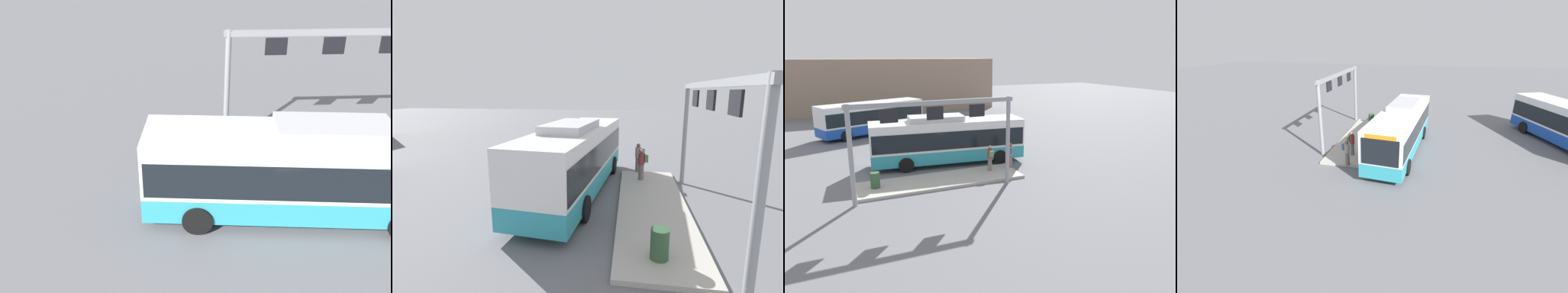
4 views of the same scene
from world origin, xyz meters
TOP-DOWN VIEW (x-y plane):
  - ground_plane at (0.00, 0.00)m, footprint 120.00×120.00m
  - platform_curb at (-1.61, -3.50)m, footprint 10.00×2.80m
  - bus_main at (-0.01, 0.00)m, footprint 10.74×3.59m
  - bus_background_left at (-3.57, 12.24)m, footprint 10.30×6.01m
  - person_boarding at (1.79, -3.16)m, footprint 0.37×0.55m
  - person_waiting_near at (3.34, -3.03)m, footprint 0.53×0.61m
  - platform_sign_gantry at (-2.41, -5.25)m, footprint 9.10×0.24m
  - station_building at (0.77, 28.68)m, footprint 28.76×8.00m
  - trash_bin at (-5.48, -3.40)m, footprint 0.52×0.52m

SIDE VIEW (x-z plane):
  - ground_plane at x=0.00m, z-range 0.00..0.00m
  - platform_curb at x=-1.61m, z-range 0.00..0.16m
  - trash_bin at x=-5.48m, z-range 0.16..1.06m
  - person_boarding at x=1.79m, z-range 0.22..1.89m
  - person_waiting_near at x=3.34m, z-range 0.22..1.89m
  - bus_background_left at x=-3.57m, z-range 0.23..3.33m
  - bus_main at x=-0.01m, z-range 0.08..3.54m
  - station_building at x=0.77m, z-range 0.00..6.99m
  - platform_sign_gantry at x=-2.41m, z-range 1.14..6.34m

